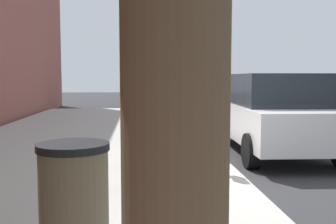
{
  "coord_description": "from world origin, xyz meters",
  "views": [
    {
      "loc": [
        -5.81,
        1.65,
        1.68
      ],
      "look_at": [
        0.43,
        1.17,
        1.14
      ],
      "focal_mm": 41.68,
      "sensor_mm": 36.0,
      "label": 1
    }
  ],
  "objects_px": {
    "parking_meter": "(198,109)",
    "pedestrian_bystander": "(149,114)",
    "traffic_signal": "(169,54)",
    "pedestrian_at_meter": "(137,104)",
    "trash_bin": "(74,204)",
    "parked_sedan_near": "(274,114)"
  },
  "relations": [
    {
      "from": "pedestrian_bystander",
      "to": "traffic_signal",
      "type": "height_order",
      "value": "traffic_signal"
    },
    {
      "from": "pedestrian_at_meter",
      "to": "trash_bin",
      "type": "height_order",
      "value": "pedestrian_at_meter"
    },
    {
      "from": "pedestrian_at_meter",
      "to": "traffic_signal",
      "type": "relative_size",
      "value": 0.51
    },
    {
      "from": "traffic_signal",
      "to": "parked_sedan_near",
      "type": "bearing_deg",
      "value": -163.71
    },
    {
      "from": "parking_meter",
      "to": "parked_sedan_near",
      "type": "distance_m",
      "value": 2.8
    },
    {
      "from": "pedestrian_bystander",
      "to": "traffic_signal",
      "type": "xyz_separation_m",
      "value": [
        9.33,
        -1.01,
        1.39
      ]
    },
    {
      "from": "pedestrian_bystander",
      "to": "traffic_signal",
      "type": "bearing_deg",
      "value": 34.33
    },
    {
      "from": "parking_meter",
      "to": "pedestrian_at_meter",
      "type": "distance_m",
      "value": 1.01
    },
    {
      "from": "pedestrian_bystander",
      "to": "trash_bin",
      "type": "relative_size",
      "value": 1.74
    },
    {
      "from": "pedestrian_at_meter",
      "to": "parked_sedan_near",
      "type": "height_order",
      "value": "pedestrian_at_meter"
    },
    {
      "from": "pedestrian_at_meter",
      "to": "traffic_signal",
      "type": "height_order",
      "value": "traffic_signal"
    },
    {
      "from": "parking_meter",
      "to": "parked_sedan_near",
      "type": "xyz_separation_m",
      "value": [
        1.93,
        -2.01,
        -0.27
      ]
    },
    {
      "from": "pedestrian_bystander",
      "to": "traffic_signal",
      "type": "distance_m",
      "value": 9.49
    },
    {
      "from": "traffic_signal",
      "to": "pedestrian_bystander",
      "type": "bearing_deg",
      "value": 173.82
    },
    {
      "from": "pedestrian_bystander",
      "to": "parked_sedan_near",
      "type": "relative_size",
      "value": 0.39
    },
    {
      "from": "parking_meter",
      "to": "pedestrian_bystander",
      "type": "distance_m",
      "value": 1.39
    },
    {
      "from": "pedestrian_bystander",
      "to": "parked_sedan_near",
      "type": "xyz_separation_m",
      "value": [
        3.04,
        -2.85,
        -0.29
      ]
    },
    {
      "from": "trash_bin",
      "to": "parking_meter",
      "type": "bearing_deg",
      "value": -24.87
    },
    {
      "from": "parked_sedan_near",
      "to": "pedestrian_bystander",
      "type": "bearing_deg",
      "value": 136.84
    },
    {
      "from": "pedestrian_at_meter",
      "to": "trash_bin",
      "type": "relative_size",
      "value": 1.82
    },
    {
      "from": "parking_meter",
      "to": "pedestrian_at_meter",
      "type": "bearing_deg",
      "value": 87.78
    },
    {
      "from": "parked_sedan_near",
      "to": "traffic_signal",
      "type": "xyz_separation_m",
      "value": [
        6.29,
        1.84,
        1.68
      ]
    }
  ]
}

